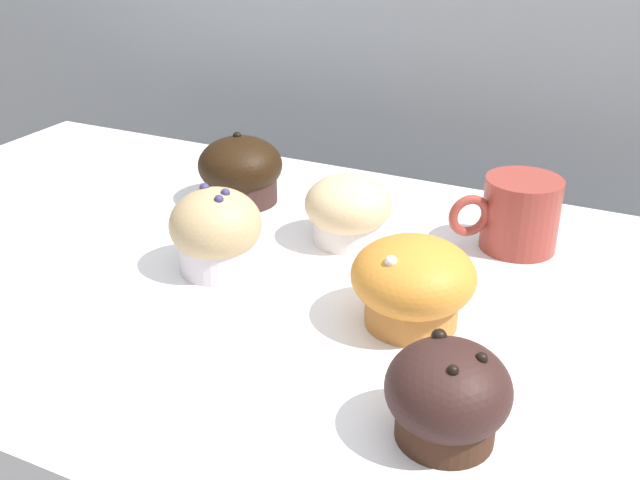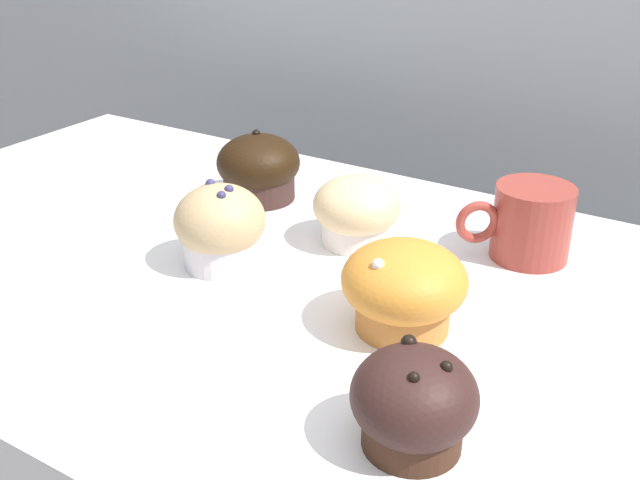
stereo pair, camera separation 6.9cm
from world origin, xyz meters
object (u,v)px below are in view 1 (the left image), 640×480
at_px(muffin_front_right, 216,232).
at_px(muffin_back_right, 241,171).
at_px(muffin_back_left, 447,396).
at_px(muffin_front_left, 348,210).
at_px(muffin_front_center, 413,283).
at_px(coffee_cup, 519,212).

bearing_deg(muffin_front_right, muffin_back_right, 113.57).
relative_size(muffin_back_left, muffin_front_left, 0.94).
relative_size(muffin_front_center, muffin_front_left, 1.16).
relative_size(muffin_front_left, muffin_front_right, 1.02).
bearing_deg(muffin_back_right, muffin_front_right, -66.43).
relative_size(muffin_front_center, muffin_front_right, 1.19).
xyz_separation_m(muffin_front_left, coffee_cup, (0.17, 0.07, 0.00)).
relative_size(muffin_back_right, muffin_front_left, 1.08).
bearing_deg(muffin_front_center, muffin_front_right, 176.87).
distance_m(muffin_front_center, muffin_back_right, 0.34).
xyz_separation_m(muffin_back_right, muffin_front_right, (0.07, -0.17, 0.00)).
xyz_separation_m(muffin_front_center, muffin_front_right, (-0.22, 0.01, 0.00)).
distance_m(muffin_front_center, muffin_front_left, 0.18).
bearing_deg(coffee_cup, muffin_front_left, -159.29).
relative_size(muffin_front_center, coffee_cup, 1.03).
relative_size(muffin_front_right, coffee_cup, 0.87).
height_order(muffin_back_left, muffin_front_right, muffin_front_right).
relative_size(muffin_back_left, muffin_front_right, 0.96).
distance_m(muffin_back_left, coffee_cup, 0.34).
distance_m(muffin_back_left, muffin_front_right, 0.33).
bearing_deg(muffin_front_center, coffee_cup, 75.47).
relative_size(muffin_back_left, coffee_cup, 0.83).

